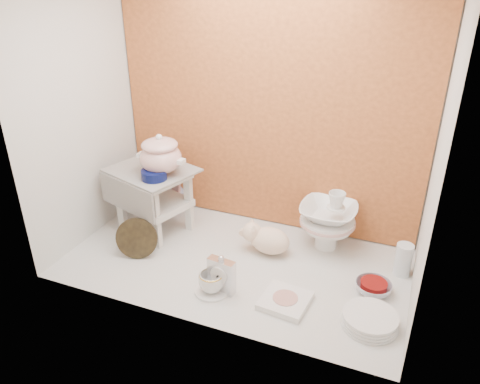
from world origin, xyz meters
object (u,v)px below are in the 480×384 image
Objects in this scene: porcelain_tower at (328,219)px; soup_tureen at (160,154)px; plush_pig at (270,240)px; floral_platter at (159,182)px; mantel_clock at (222,274)px; dinner_plate_stack at (370,320)px; blue_white_vase at (164,192)px; crystal_bowl at (373,288)px; gold_rim_teacup at (211,282)px; step_stool at (155,200)px.

soup_tureen is at bearing -166.67° from porcelain_tower.
floral_platter is at bearing -179.16° from plush_pig.
plush_pig is at bearing -15.46° from floral_platter.
mantel_clock is 0.57× the size of porcelain_tower.
dinner_plate_stack is 0.66m from porcelain_tower.
blue_white_vase is 1.41m from crystal_bowl.
floral_platter is 1.06× the size of porcelain_tower.
mantel_clock is at bearing 32.18° from gold_rim_teacup.
blue_white_vase is (-0.07, 0.21, -0.06)m from step_stool.
step_stool reaches higher than gold_rim_teacup.
step_stool is at bearing -163.08° from plush_pig.
blue_white_vase is 0.81m from plush_pig.
porcelain_tower is at bearing 64.59° from mantel_clock.
soup_tureen is 0.46m from floral_platter.
gold_rim_teacup is 0.79m from crystal_bowl.
mantel_clock is 0.70m from porcelain_tower.
soup_tureen is at bearing 175.36° from crystal_bowl.
soup_tureen is 0.47m from blue_white_vase.
blue_white_vase is 1.50m from dinner_plate_stack.
crystal_bowl is at bearing -14.43° from floral_platter.
floral_platter is at bearing 151.64° from blue_white_vase.
dinner_plate_stack is at bearing -15.34° from soup_tureen.
mantel_clock is 0.75m from crystal_bowl.
blue_white_vase is at bearing 122.05° from soup_tureen.
crystal_bowl is (1.30, -0.13, -0.17)m from step_stool.
porcelain_tower is (0.99, 0.19, -0.02)m from step_stool.
step_stool is 2.23× the size of mantel_clock.
plush_pig is at bearing -146.49° from porcelain_tower.
porcelain_tower is at bearing 28.39° from step_stool.
crystal_bowl is (1.22, -0.10, -0.48)m from soup_tureen.
gold_rim_teacup is (0.56, -0.42, -0.14)m from step_stool.
step_stool is at bearing 162.03° from soup_tureen.
step_stool reaches higher than blue_white_vase.
step_stool is at bearing 143.24° from gold_rim_teacup.
porcelain_tower is at bearing -2.60° from floral_platter.
porcelain_tower is at bearing -1.29° from blue_white_vase.
blue_white_vase is at bearing 125.02° from step_stool.
plush_pig is at bearing 82.42° from mantel_clock.
dinner_plate_stack is (1.43, -0.60, -0.16)m from floral_platter.
floral_platter reaches higher than blue_white_vase.
step_stool is at bearing 174.47° from crystal_bowl.
soup_tureen reaches higher than dinner_plate_stack.
mantel_clock is at bearing -123.50° from porcelain_tower.
crystal_bowl is 0.50× the size of porcelain_tower.
dinner_plate_stack is at bearing -22.65° from blue_white_vase.
plush_pig is (0.79, -0.20, -0.05)m from blue_white_vase.
plush_pig is 1.59× the size of crystal_bowl.
gold_rim_teacup is (0.48, -0.39, -0.45)m from soup_tureen.
step_stool is 0.33m from soup_tureen.
gold_rim_teacup is (0.63, -0.63, -0.08)m from blue_white_vase.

